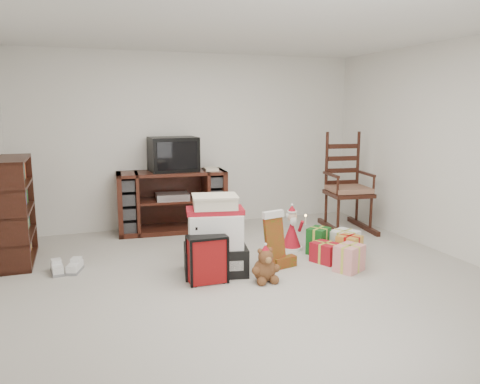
# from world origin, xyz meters

# --- Properties ---
(room) EXTENTS (5.01, 5.01, 2.51)m
(room) POSITION_xyz_m (0.00, 0.00, 1.25)
(room) COLOR beige
(room) RESTS_ON ground
(tv_stand) EXTENTS (1.53, 0.64, 0.85)m
(tv_stand) POSITION_xyz_m (-0.39, 2.20, 0.43)
(tv_stand) COLOR #431913
(tv_stand) RESTS_ON floor
(bookshelf) EXTENTS (0.32, 0.97, 1.19)m
(bookshelf) POSITION_xyz_m (-2.31, 1.47, 0.57)
(bookshelf) COLOR #37140F
(bookshelf) RESTS_ON floor
(rocking_chair) EXTENTS (0.70, 1.02, 1.44)m
(rocking_chair) POSITION_xyz_m (2.00, 1.54, 0.49)
(rocking_chair) COLOR #37140F
(rocking_chair) RESTS_ON floor
(gift_pile) EXTENTS (0.73, 0.58, 0.82)m
(gift_pile) POSITION_xyz_m (-0.30, 0.36, 0.36)
(gift_pile) COLOR black
(gift_pile) RESTS_ON floor
(red_suitcase) EXTENTS (0.37, 0.20, 0.57)m
(red_suitcase) POSITION_xyz_m (-0.46, 0.12, 0.25)
(red_suitcase) COLOR maroon
(red_suitcase) RESTS_ON floor
(stocking) EXTENTS (0.32, 0.20, 0.64)m
(stocking) POSITION_xyz_m (0.35, 0.29, 0.32)
(stocking) COLOR #0B670C
(stocking) RESTS_ON floor
(teddy_bear) EXTENTS (0.23, 0.21, 0.34)m
(teddy_bear) POSITION_xyz_m (0.10, -0.04, 0.15)
(teddy_bear) COLOR brown
(teddy_bear) RESTS_ON floor
(santa_figurine) EXTENTS (0.27, 0.26, 0.56)m
(santa_figurine) POSITION_xyz_m (0.82, 0.85, 0.22)
(santa_figurine) COLOR #B01322
(santa_figurine) RESTS_ON floor
(mrs_claus_figurine) EXTENTS (0.31, 0.30, 0.64)m
(mrs_claus_figurine) POSITION_xyz_m (-0.33, 0.93, 0.25)
(mrs_claus_figurine) COLOR #B01322
(mrs_claus_figurine) RESTS_ON floor
(sneaker_pair) EXTENTS (0.35, 0.30, 0.10)m
(sneaker_pair) POSITION_xyz_m (-1.80, 0.89, 0.05)
(sneaker_pair) COLOR white
(sneaker_pair) RESTS_ON floor
(gift_cluster) EXTENTS (0.76, 0.86, 0.26)m
(gift_cluster) POSITION_xyz_m (1.11, 0.32, 0.13)
(gift_cluster) COLOR #A3121F
(gift_cluster) RESTS_ON floor
(crt_television) EXTENTS (0.66, 0.50, 0.47)m
(crt_television) POSITION_xyz_m (-0.36, 2.23, 1.09)
(crt_television) COLOR black
(crt_television) RESTS_ON tv_stand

